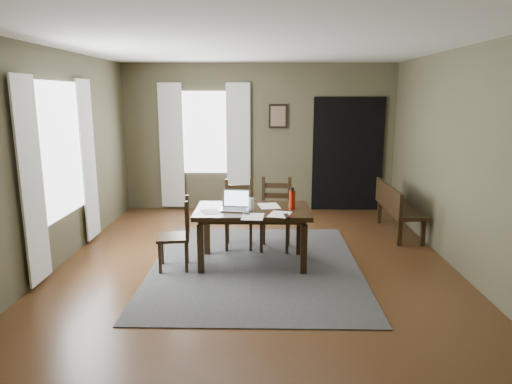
{
  "coord_description": "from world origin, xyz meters",
  "views": [
    {
      "loc": [
        0.12,
        -5.47,
        2.13
      ],
      "look_at": [
        0.0,
        0.3,
        0.9
      ],
      "focal_mm": 32.0,
      "sensor_mm": 36.0,
      "label": 1
    }
  ],
  "objects_px": {
    "chair_back_left": "(239,215)",
    "bench": "(396,205)",
    "chair_end": "(177,235)",
    "laptop": "(235,204)",
    "water_bottle": "(292,199)",
    "chair_back_right": "(276,215)",
    "dining_table": "(253,216)"
  },
  "relations": [
    {
      "from": "chair_back_left",
      "to": "bench",
      "type": "relative_size",
      "value": 0.69
    },
    {
      "from": "chair_end",
      "to": "laptop",
      "type": "bearing_deg",
      "value": 95.26
    },
    {
      "from": "chair_end",
      "to": "bench",
      "type": "relative_size",
      "value": 0.65
    },
    {
      "from": "laptop",
      "to": "bench",
      "type": "bearing_deg",
      "value": 36.11
    },
    {
      "from": "chair_end",
      "to": "water_bottle",
      "type": "bearing_deg",
      "value": 89.99
    },
    {
      "from": "chair_back_right",
      "to": "laptop",
      "type": "distance_m",
      "value": 0.87
    },
    {
      "from": "dining_table",
      "to": "chair_back_left",
      "type": "relative_size",
      "value": 1.53
    },
    {
      "from": "dining_table",
      "to": "chair_back_right",
      "type": "xyz_separation_m",
      "value": [
        0.3,
        0.61,
        -0.15
      ]
    },
    {
      "from": "dining_table",
      "to": "chair_end",
      "type": "bearing_deg",
      "value": -168.99
    },
    {
      "from": "chair_back_left",
      "to": "water_bottle",
      "type": "height_order",
      "value": "water_bottle"
    },
    {
      "from": "chair_back_left",
      "to": "laptop",
      "type": "xyz_separation_m",
      "value": [
        -0.0,
        -0.71,
        0.33
      ]
    },
    {
      "from": "chair_end",
      "to": "chair_back_left",
      "type": "xyz_separation_m",
      "value": [
        0.71,
        0.87,
        0.03
      ]
    },
    {
      "from": "chair_back_right",
      "to": "chair_back_left",
      "type": "bearing_deg",
      "value": 177.35
    },
    {
      "from": "water_bottle",
      "to": "chair_back_left",
      "type": "bearing_deg",
      "value": 136.24
    },
    {
      "from": "chair_back_left",
      "to": "water_bottle",
      "type": "bearing_deg",
      "value": -45.38
    },
    {
      "from": "dining_table",
      "to": "chair_end",
      "type": "relative_size",
      "value": 1.62
    },
    {
      "from": "chair_back_right",
      "to": "water_bottle",
      "type": "distance_m",
      "value": 0.73
    },
    {
      "from": "chair_end",
      "to": "bench",
      "type": "bearing_deg",
      "value": 108.43
    },
    {
      "from": "laptop",
      "to": "water_bottle",
      "type": "bearing_deg",
      "value": 8.77
    },
    {
      "from": "chair_end",
      "to": "chair_back_right",
      "type": "xyz_separation_m",
      "value": [
        1.23,
        0.8,
        0.05
      ]
    },
    {
      "from": "dining_table",
      "to": "bench",
      "type": "bearing_deg",
      "value": 31.23
    },
    {
      "from": "chair_end",
      "to": "dining_table",
      "type": "bearing_deg",
      "value": 93.61
    },
    {
      "from": "dining_table",
      "to": "laptop",
      "type": "xyz_separation_m",
      "value": [
        -0.21,
        -0.02,
        0.15
      ]
    },
    {
      "from": "laptop",
      "to": "water_bottle",
      "type": "height_order",
      "value": "water_bottle"
    },
    {
      "from": "chair_back_left",
      "to": "laptop",
      "type": "distance_m",
      "value": 0.78
    },
    {
      "from": "dining_table",
      "to": "chair_back_right",
      "type": "height_order",
      "value": "chair_back_right"
    },
    {
      "from": "chair_end",
      "to": "laptop",
      "type": "xyz_separation_m",
      "value": [
        0.71,
        0.17,
        0.35
      ]
    },
    {
      "from": "chair_back_left",
      "to": "bench",
      "type": "height_order",
      "value": "chair_back_left"
    },
    {
      "from": "bench",
      "to": "water_bottle",
      "type": "relative_size",
      "value": 5.09
    },
    {
      "from": "chair_back_right",
      "to": "dining_table",
      "type": "bearing_deg",
      "value": -111.05
    },
    {
      "from": "dining_table",
      "to": "water_bottle",
      "type": "relative_size",
      "value": 5.33
    },
    {
      "from": "chair_back_right",
      "to": "water_bottle",
      "type": "height_order",
      "value": "chair_back_right"
    }
  ]
}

